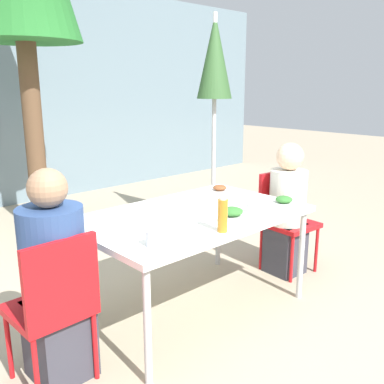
{
  "coord_description": "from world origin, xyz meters",
  "views": [
    {
      "loc": [
        -1.95,
        -2.09,
        1.61
      ],
      "look_at": [
        0.0,
        0.0,
        0.89
      ],
      "focal_mm": 40.0,
      "sensor_mm": 36.0,
      "label": 1
    }
  ],
  "objects_px": {
    "chair_right": "(283,213)",
    "bottle": "(223,215)",
    "salad_bowl": "(256,207)",
    "closed_umbrella": "(215,69)",
    "person_left": "(55,283)",
    "person_right": "(287,212)",
    "chair_left": "(55,300)",
    "drinking_cup": "(153,239)"
  },
  "relations": [
    {
      "from": "salad_bowl",
      "to": "bottle",
      "type": "bearing_deg",
      "value": -165.26
    },
    {
      "from": "chair_left",
      "to": "closed_umbrella",
      "type": "distance_m",
      "value": 2.98
    },
    {
      "from": "person_right",
      "to": "closed_umbrella",
      "type": "distance_m",
      "value": 1.71
    },
    {
      "from": "bottle",
      "to": "salad_bowl",
      "type": "height_order",
      "value": "bottle"
    },
    {
      "from": "person_left",
      "to": "person_right",
      "type": "distance_m",
      "value": 2.09
    },
    {
      "from": "chair_left",
      "to": "person_right",
      "type": "distance_m",
      "value": 2.13
    },
    {
      "from": "chair_right",
      "to": "drinking_cup",
      "type": "distance_m",
      "value": 1.74
    },
    {
      "from": "chair_right",
      "to": "person_right",
      "type": "xyz_separation_m",
      "value": [
        -0.06,
        -0.08,
        0.04
      ]
    },
    {
      "from": "person_left",
      "to": "salad_bowl",
      "type": "bearing_deg",
      "value": -12.17
    },
    {
      "from": "chair_left",
      "to": "person_right",
      "type": "xyz_separation_m",
      "value": [
        2.13,
        0.03,
        0.04
      ]
    },
    {
      "from": "salad_bowl",
      "to": "drinking_cup",
      "type": "bearing_deg",
      "value": -178.06
    },
    {
      "from": "bottle",
      "to": "salad_bowl",
      "type": "distance_m",
      "value": 0.51
    },
    {
      "from": "chair_right",
      "to": "bottle",
      "type": "height_order",
      "value": "bottle"
    },
    {
      "from": "chair_right",
      "to": "salad_bowl",
      "type": "xyz_separation_m",
      "value": [
        -0.75,
        -0.29,
        0.26
      ]
    },
    {
      "from": "bottle",
      "to": "closed_umbrella",
      "type": "bearing_deg",
      "value": 45.66
    },
    {
      "from": "chair_left",
      "to": "person_right",
      "type": "bearing_deg",
      "value": -0.77
    },
    {
      "from": "chair_left",
      "to": "closed_umbrella",
      "type": "relative_size",
      "value": 0.38
    },
    {
      "from": "chair_right",
      "to": "chair_left",
      "type": "bearing_deg",
      "value": 7.17
    },
    {
      "from": "drinking_cup",
      "to": "salad_bowl",
      "type": "distance_m",
      "value": 0.94
    },
    {
      "from": "closed_umbrella",
      "to": "bottle",
      "type": "bearing_deg",
      "value": -134.34
    },
    {
      "from": "person_left",
      "to": "closed_umbrella",
      "type": "relative_size",
      "value": 0.52
    },
    {
      "from": "salad_bowl",
      "to": "closed_umbrella",
      "type": "bearing_deg",
      "value": 54.39
    },
    {
      "from": "person_left",
      "to": "drinking_cup",
      "type": "distance_m",
      "value": 0.58
    },
    {
      "from": "chair_right",
      "to": "person_right",
      "type": "height_order",
      "value": "person_right"
    },
    {
      "from": "person_left",
      "to": "salad_bowl",
      "type": "relative_size",
      "value": 8.11
    },
    {
      "from": "salad_bowl",
      "to": "person_right",
      "type": "bearing_deg",
      "value": 16.76
    },
    {
      "from": "chair_right",
      "to": "drinking_cup",
      "type": "height_order",
      "value": "chair_right"
    },
    {
      "from": "person_right",
      "to": "salad_bowl",
      "type": "relative_size",
      "value": 7.76
    },
    {
      "from": "person_right",
      "to": "salad_bowl",
      "type": "bearing_deg",
      "value": 21.11
    },
    {
      "from": "person_right",
      "to": "closed_umbrella",
      "type": "xyz_separation_m",
      "value": [
        0.29,
        1.17,
        1.22
      ]
    },
    {
      "from": "person_left",
      "to": "person_right",
      "type": "xyz_separation_m",
      "value": [
        2.09,
        -0.05,
        -0.01
      ]
    },
    {
      "from": "person_right",
      "to": "salad_bowl",
      "type": "xyz_separation_m",
      "value": [
        -0.69,
        -0.21,
        0.22
      ]
    },
    {
      "from": "person_right",
      "to": "bottle",
      "type": "relative_size",
      "value": 5.21
    },
    {
      "from": "chair_right",
      "to": "bottle",
      "type": "relative_size",
      "value": 3.95
    },
    {
      "from": "chair_right",
      "to": "bottle",
      "type": "distance_m",
      "value": 1.34
    },
    {
      "from": "chair_right",
      "to": "closed_umbrella",
      "type": "distance_m",
      "value": 1.68
    },
    {
      "from": "person_left",
      "to": "chair_right",
      "type": "bearing_deg",
      "value": -0.92
    },
    {
      "from": "closed_umbrella",
      "to": "salad_bowl",
      "type": "height_order",
      "value": "closed_umbrella"
    },
    {
      "from": "chair_right",
      "to": "bottle",
      "type": "bearing_deg",
      "value": 22.83
    },
    {
      "from": "chair_left",
      "to": "salad_bowl",
      "type": "height_order",
      "value": "chair_left"
    },
    {
      "from": "bottle",
      "to": "drinking_cup",
      "type": "xyz_separation_m",
      "value": [
        -0.46,
        0.1,
        -0.06
      ]
    },
    {
      "from": "person_right",
      "to": "closed_umbrella",
      "type": "bearing_deg",
      "value": -99.6
    }
  ]
}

